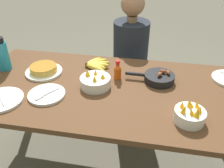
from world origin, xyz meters
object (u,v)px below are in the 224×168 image
object	(u,v)px
fruit_bowl_mango	(190,115)
water_bottle	(2,55)
empty_plate_near_front	(47,94)
frittata_plate_center	(44,70)
fruit_bowl_citrus	(95,81)
banana_bunch	(96,65)
hot_sauce_bottle	(118,71)
person_figure	(130,67)
skillet	(159,78)
empty_plate_far_right	(1,100)

from	to	relation	value
fruit_bowl_mango	water_bottle	bearing A→B (deg)	164.92
empty_plate_near_front	frittata_plate_center	bearing A→B (deg)	117.02
frittata_plate_center	empty_plate_near_front	world-z (taller)	frittata_plate_center
fruit_bowl_citrus	frittata_plate_center	bearing A→B (deg)	166.02
banana_bunch	hot_sauce_bottle	world-z (taller)	hot_sauce_bottle
banana_bunch	empty_plate_near_front	distance (m)	0.46
banana_bunch	person_figure	distance (m)	0.55
fruit_bowl_mango	person_figure	world-z (taller)	person_figure
fruit_bowl_citrus	hot_sauce_bottle	bearing A→B (deg)	42.18
banana_bunch	fruit_bowl_citrus	xyz separation A→B (m)	(0.06, -0.25, 0.02)
fruit_bowl_mango	fruit_bowl_citrus	xyz separation A→B (m)	(-0.57, 0.24, -0.01)
frittata_plate_center	empty_plate_near_front	size ratio (longest dim) A/B	1.14
fruit_bowl_mango	skillet	bearing A→B (deg)	114.10
banana_bunch	fruit_bowl_citrus	world-z (taller)	fruit_bowl_citrus
skillet	person_figure	world-z (taller)	person_figure
banana_bunch	water_bottle	xyz separation A→B (m)	(-0.64, -0.15, 0.09)
frittata_plate_center	water_bottle	world-z (taller)	water_bottle
frittata_plate_center	fruit_bowl_citrus	xyz separation A→B (m)	(0.40, -0.10, 0.01)
empty_plate_far_right	hot_sauce_bottle	world-z (taller)	hot_sauce_bottle
empty_plate_far_right	fruit_bowl_mango	world-z (taller)	fruit_bowl_mango
hot_sauce_bottle	skillet	bearing A→B (deg)	3.85
skillet	water_bottle	distance (m)	1.10
frittata_plate_center	skillet	bearing A→B (deg)	2.34
banana_bunch	skillet	distance (m)	0.47
banana_bunch	frittata_plate_center	world-z (taller)	frittata_plate_center
hot_sauce_bottle	person_figure	size ratio (longest dim) A/B	0.12
hot_sauce_bottle	banana_bunch	bearing A→B (deg)	143.36
water_bottle	person_figure	xyz separation A→B (m)	(0.85, 0.59, -0.34)
fruit_bowl_mango	fruit_bowl_citrus	bearing A→B (deg)	157.20
empty_plate_near_front	water_bottle	bearing A→B (deg)	148.85
fruit_bowl_mango	water_bottle	xyz separation A→B (m)	(-1.27, 0.34, 0.07)
frittata_plate_center	fruit_bowl_mango	world-z (taller)	fruit_bowl_mango
fruit_bowl_mango	hot_sauce_bottle	size ratio (longest dim) A/B	1.18
empty_plate_far_right	hot_sauce_bottle	bearing A→B (deg)	30.15
empty_plate_near_front	skillet	bearing A→B (deg)	23.36
water_bottle	person_figure	size ratio (longest dim) A/B	0.21
frittata_plate_center	water_bottle	xyz separation A→B (m)	(-0.30, 0.00, 0.09)
frittata_plate_center	fruit_bowl_mango	xyz separation A→B (m)	(0.97, -0.34, 0.02)
skillet	empty_plate_far_right	xyz separation A→B (m)	(-0.91, -0.39, -0.02)
banana_bunch	skillet	bearing A→B (deg)	-14.52
empty_plate_near_front	fruit_bowl_citrus	size ratio (longest dim) A/B	1.16
fruit_bowl_mango	hot_sauce_bottle	xyz separation A→B (m)	(-0.44, 0.35, 0.02)
skillet	person_figure	size ratio (longest dim) A/B	0.28
frittata_plate_center	person_figure	xyz separation A→B (m)	(0.55, 0.60, -0.25)
hot_sauce_bottle	fruit_bowl_citrus	bearing A→B (deg)	-137.82
banana_bunch	fruit_bowl_citrus	size ratio (longest dim) A/B	1.13
frittata_plate_center	hot_sauce_bottle	distance (m)	0.53
banana_bunch	frittata_plate_center	xyz separation A→B (m)	(-0.34, -0.15, 0.01)
banana_bunch	empty_plate_near_front	size ratio (longest dim) A/B	0.98
person_figure	banana_bunch	bearing A→B (deg)	-115.41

